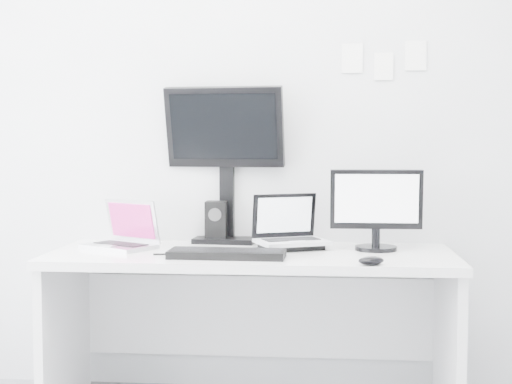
% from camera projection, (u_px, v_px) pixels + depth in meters
% --- Properties ---
extents(back_wall, '(3.60, 0.00, 3.60)m').
position_uv_depth(back_wall, '(259.00, 115.00, 3.67)').
color(back_wall, silver).
rests_on(back_wall, ground).
extents(desk, '(1.80, 0.70, 0.73)m').
position_uv_depth(desk, '(252.00, 332.00, 3.39)').
color(desk, silver).
rests_on(desk, ground).
extents(macbook, '(0.39, 0.36, 0.23)m').
position_uv_depth(macbook, '(118.00, 223.00, 3.46)').
color(macbook, '#ABACB0').
rests_on(macbook, desk).
extents(speaker, '(0.12, 0.12, 0.20)m').
position_uv_depth(speaker, '(216.00, 222.00, 3.66)').
color(speaker, black).
rests_on(speaker, desk).
extents(dell_laptop, '(0.38, 0.35, 0.26)m').
position_uv_depth(dell_laptop, '(292.00, 221.00, 3.44)').
color(dell_laptop, silver).
rests_on(dell_laptop, desk).
extents(rear_monitor, '(0.59, 0.26, 0.78)m').
position_uv_depth(rear_monitor, '(226.00, 163.00, 3.66)').
color(rear_monitor, black).
rests_on(rear_monitor, desk).
extents(samsung_monitor, '(0.42, 0.20, 0.38)m').
position_uv_depth(samsung_monitor, '(376.00, 209.00, 3.40)').
color(samsung_monitor, black).
rests_on(samsung_monitor, desk).
extents(keyboard, '(0.50, 0.19, 0.03)m').
position_uv_depth(keyboard, '(227.00, 254.00, 3.20)').
color(keyboard, black).
rests_on(keyboard, desk).
extents(mouse, '(0.13, 0.10, 0.04)m').
position_uv_depth(mouse, '(371.00, 261.00, 3.01)').
color(mouse, black).
rests_on(mouse, desk).
extents(wall_note_0, '(0.10, 0.00, 0.14)m').
position_uv_depth(wall_note_0, '(352.00, 58.00, 3.60)').
color(wall_note_0, white).
rests_on(wall_note_0, back_wall).
extents(wall_note_1, '(0.09, 0.00, 0.13)m').
position_uv_depth(wall_note_1, '(384.00, 66.00, 3.59)').
color(wall_note_1, white).
rests_on(wall_note_1, back_wall).
extents(wall_note_2, '(0.10, 0.00, 0.14)m').
position_uv_depth(wall_note_2, '(416.00, 55.00, 3.58)').
color(wall_note_2, white).
rests_on(wall_note_2, back_wall).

